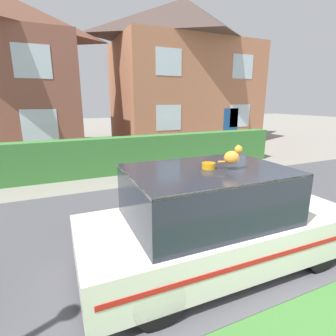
# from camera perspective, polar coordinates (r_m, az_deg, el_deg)

# --- Properties ---
(road_strip) EXTENTS (28.00, 5.35, 0.01)m
(road_strip) POSITION_cam_1_polar(r_m,az_deg,el_deg) (5.85, 4.14, -11.00)
(road_strip) COLOR #4C4C51
(road_strip) RESTS_ON ground
(garden_hedge) EXTENTS (12.65, 0.55, 1.29)m
(garden_hedge) POSITION_cam_1_polar(r_m,az_deg,el_deg) (9.41, -9.85, 2.75)
(garden_hedge) COLOR #3D7F38
(garden_hedge) RESTS_ON ground
(police_car) EXTENTS (4.24, 1.84, 1.64)m
(police_car) POSITION_cam_1_polar(r_m,az_deg,el_deg) (4.14, 10.01, -10.94)
(police_car) COLOR black
(police_car) RESTS_ON road_strip
(cat) EXTENTS (0.28, 0.24, 0.28)m
(cat) POSITION_cam_1_polar(r_m,az_deg,el_deg) (3.74, 13.97, 2.52)
(cat) COLOR orange
(cat) RESTS_ON police_car
(house_right) EXTENTS (8.76, 5.79, 8.38)m
(house_right) POSITION_cam_1_polar(r_m,az_deg,el_deg) (17.45, 3.57, 20.18)
(house_right) COLOR #A86B4C
(house_right) RESTS_ON ground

